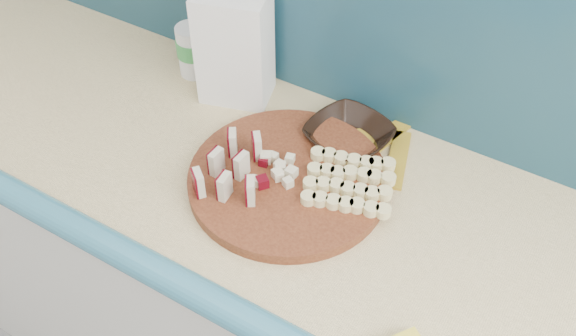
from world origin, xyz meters
The scene contains 9 objects.
kitchen_counter centered at (0.10, 1.50, 0.46)m, with size 2.20×0.63×0.91m.
cutting_board centered at (0.28, 1.50, 0.92)m, with size 0.40×0.40×0.02m, color #431B0E.
apple_wedges centered at (0.19, 1.44, 0.96)m, with size 0.13×0.18×0.05m.
apple_chunks centered at (0.26, 1.49, 0.94)m, with size 0.06×0.07×0.02m.
banana_slices centered at (0.40, 1.54, 0.94)m, with size 0.20×0.19×0.02m.
brown_bowl centered at (0.33, 1.67, 0.93)m, with size 0.17×0.17×0.04m, color black.
flour_bag centered at (0.04, 1.68, 1.04)m, with size 0.15×0.11×0.26m, color white.
canister centered at (-0.09, 1.70, 0.97)m, with size 0.08×0.08×0.12m.
banana_peel centered at (0.39, 1.69, 0.91)m, with size 0.23×0.20×0.01m.
Camera 1 is at (0.73, 0.76, 1.84)m, focal length 40.00 mm.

